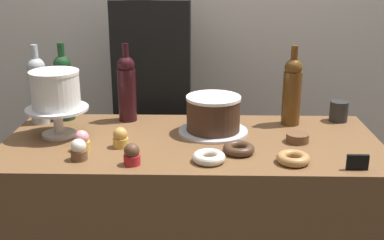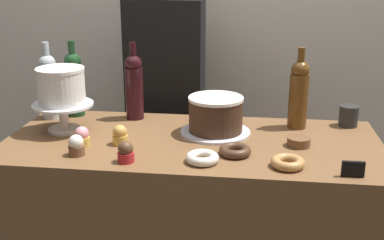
{
  "view_description": "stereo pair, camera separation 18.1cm",
  "coord_description": "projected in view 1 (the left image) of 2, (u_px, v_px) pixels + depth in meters",
  "views": [
    {
      "loc": [
        0.04,
        -1.72,
        1.57
      ],
      "look_at": [
        0.0,
        0.0,
        1.0
      ],
      "focal_mm": 45.73,
      "sensor_mm": 36.0,
      "label": 1
    },
    {
      "loc": [
        0.22,
        -1.71,
        1.57
      ],
      "look_at": [
        0.0,
        0.0,
        1.0
      ],
      "focal_mm": 45.73,
      "sensor_mm": 36.0,
      "label": 2
    }
  ],
  "objects": [
    {
      "name": "cupcake_chocolate",
      "position": [
        132.0,
        155.0,
        1.61
      ],
      "size": [
        0.06,
        0.06,
        0.07
      ],
      "color": "red",
      "rests_on": "display_counter"
    },
    {
      "name": "cupcake_caramel",
      "position": [
        121.0,
        138.0,
        1.76
      ],
      "size": [
        0.06,
        0.06,
        0.07
      ],
      "color": "gold",
      "rests_on": "display_counter"
    },
    {
      "name": "wine_bottle_green",
      "position": [
        64.0,
        86.0,
        2.04
      ],
      "size": [
        0.08,
        0.08,
        0.33
      ],
      "color": "#193D1E",
      "rests_on": "display_counter"
    },
    {
      "name": "white_layer_cake",
      "position": [
        55.0,
        89.0,
        1.83
      ],
      "size": [
        0.18,
        0.18,
        0.14
      ],
      "color": "white",
      "rests_on": "cake_stand_pedestal"
    },
    {
      "name": "wine_bottle_clear",
      "position": [
        38.0,
        89.0,
        2.0
      ],
      "size": [
        0.08,
        0.08,
        0.33
      ],
      "color": "#B2BCC1",
      "rests_on": "display_counter"
    },
    {
      "name": "donut_sugar",
      "position": [
        209.0,
        157.0,
        1.64
      ],
      "size": [
        0.11,
        0.11,
        0.03
      ],
      "color": "silver",
      "rests_on": "display_counter"
    },
    {
      "name": "donut_chocolate",
      "position": [
        239.0,
        149.0,
        1.71
      ],
      "size": [
        0.11,
        0.11,
        0.03
      ],
      "color": "#472D1E",
      "rests_on": "display_counter"
    },
    {
      "name": "price_sign_chalkboard",
      "position": [
        358.0,
        162.0,
        1.57
      ],
      "size": [
        0.07,
        0.01,
        0.05
      ],
      "color": "black",
      "rests_on": "display_counter"
    },
    {
      "name": "cupcake_strawberry",
      "position": [
        82.0,
        141.0,
        1.73
      ],
      "size": [
        0.06,
        0.06,
        0.07
      ],
      "color": "gold",
      "rests_on": "display_counter"
    },
    {
      "name": "coffee_cup_ceramic",
      "position": [
        339.0,
        111.0,
        2.05
      ],
      "size": [
        0.08,
        0.08,
        0.09
      ],
      "color": "#282828",
      "rests_on": "display_counter"
    },
    {
      "name": "cookie_stack",
      "position": [
        298.0,
        138.0,
        1.82
      ],
      "size": [
        0.08,
        0.08,
        0.03
      ],
      "color": "brown",
      "rests_on": "display_counter"
    },
    {
      "name": "back_wall",
      "position": [
        196.0,
        13.0,
        2.57
      ],
      "size": [
        6.0,
        0.05,
        2.6
      ],
      "color": "silver",
      "rests_on": "ground_plane"
    },
    {
      "name": "silver_serving_platter",
      "position": [
        213.0,
        131.0,
        1.92
      ],
      "size": [
        0.27,
        0.27,
        0.01
      ],
      "color": "silver",
      "rests_on": "display_counter"
    },
    {
      "name": "cupcake_vanilla",
      "position": [
        79.0,
        150.0,
        1.65
      ],
      "size": [
        0.06,
        0.06,
        0.07
      ],
      "color": "brown",
      "rests_on": "display_counter"
    },
    {
      "name": "wine_bottle_dark_red",
      "position": [
        127.0,
        87.0,
        2.03
      ],
      "size": [
        0.08,
        0.08,
        0.33
      ],
      "color": "black",
      "rests_on": "display_counter"
    },
    {
      "name": "donut_maple",
      "position": [
        293.0,
        158.0,
        1.63
      ],
      "size": [
        0.11,
        0.11,
        0.03
      ],
      "color": "#B27F47",
      "rests_on": "display_counter"
    },
    {
      "name": "chocolate_round_cake",
      "position": [
        213.0,
        113.0,
        1.9
      ],
      "size": [
        0.21,
        0.21,
        0.14
      ],
      "color": "#3D2619",
      "rests_on": "silver_serving_platter"
    },
    {
      "name": "cake_stand_pedestal",
      "position": [
        58.0,
        116.0,
        1.86
      ],
      "size": [
        0.24,
        0.24,
        0.11
      ],
      "color": "silver",
      "rests_on": "display_counter"
    },
    {
      "name": "wine_bottle_amber",
      "position": [
        292.0,
        90.0,
        1.98
      ],
      "size": [
        0.08,
        0.08,
        0.33
      ],
      "color": "#5B3814",
      "rests_on": "display_counter"
    },
    {
      "name": "barista_figure",
      "position": [
        154.0,
        116.0,
        2.4
      ],
      "size": [
        0.36,
        0.22,
        1.6
      ],
      "color": "black",
      "rests_on": "ground_plane"
    }
  ]
}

